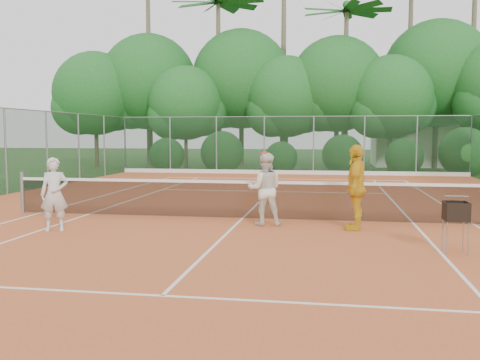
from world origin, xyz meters
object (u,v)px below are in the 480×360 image
Objects in this scene: player_white at (54,194)px; player_center_grp at (265,189)px; player_yellow at (356,187)px; ball_hopper at (456,212)px.

player_center_grp is at bearing -2.91° from player_white.
player_yellow is (2.05, -0.25, 0.10)m from player_center_grp.
player_white is at bearing -70.67° from player_yellow.
player_white is at bearing -177.14° from ball_hopper.
player_center_grp is 2.07m from player_yellow.
player_yellow reaches higher than player_center_grp.
player_center_grp is at bearing -88.47° from player_yellow.
ball_hopper is (8.14, -0.81, -0.08)m from player_white.
player_white reaches higher than ball_hopper.
ball_hopper is (3.70, -2.30, -0.12)m from player_center_grp.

